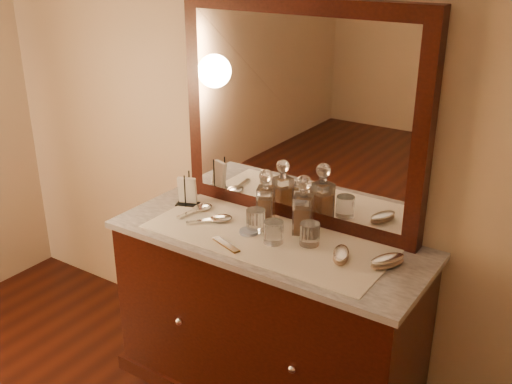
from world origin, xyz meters
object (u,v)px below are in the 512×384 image
at_px(decanter_right, 303,211).
at_px(pin_dish, 249,232).
at_px(napkin_rack, 187,192).
at_px(hand_mirror_inner, 217,219).
at_px(brush_near, 341,255).
at_px(comb, 226,245).
at_px(decanter_left, 266,201).
at_px(hand_mirror_outer, 200,208).
at_px(dresser_cabinet, 268,320).
at_px(brush_far, 387,261).
at_px(mirror_frame, 299,115).

bearing_deg(decanter_right, pin_dish, -144.31).
distance_m(napkin_rack, hand_mirror_inner, 0.25).
bearing_deg(pin_dish, brush_near, 1.64).
relative_size(comb, decanter_left, 0.65).
xyz_separation_m(comb, decanter_left, (0.00, 0.31, 0.09)).
bearing_deg(hand_mirror_outer, brush_near, -4.56).
height_order(comb, hand_mirror_inner, hand_mirror_inner).
distance_m(dresser_cabinet, napkin_rack, 0.73).
xyz_separation_m(comb, hand_mirror_outer, (-0.32, 0.23, 0.00)).
xyz_separation_m(pin_dish, decanter_right, (0.20, 0.14, 0.10)).
relative_size(decanter_left, hand_mirror_inner, 1.24).
distance_m(comb, hand_mirror_outer, 0.40).
relative_size(decanter_left, hand_mirror_outer, 1.19).
distance_m(brush_far, hand_mirror_outer, 0.97).
xyz_separation_m(dresser_cabinet, brush_near, (0.36, -0.01, 0.46)).
bearing_deg(napkin_rack, brush_far, -1.77).
height_order(decanter_right, brush_near, decanter_right).
relative_size(brush_far, hand_mirror_outer, 0.81).
relative_size(dresser_cabinet, napkin_rack, 8.34).
distance_m(comb, napkin_rack, 0.49).
relative_size(hand_mirror_outer, hand_mirror_inner, 1.05).
bearing_deg(hand_mirror_inner, mirror_frame, 40.71).
relative_size(decanter_right, hand_mirror_outer, 1.28).
distance_m(mirror_frame, decanter_left, 0.43).
bearing_deg(comb, brush_near, 38.46).
height_order(napkin_rack, decanter_left, decanter_left).
xyz_separation_m(decanter_left, decanter_right, (0.21, -0.01, 0.01)).
bearing_deg(brush_near, decanter_right, 153.14).
bearing_deg(brush_near, brush_far, 16.70).
bearing_deg(comb, hand_mirror_inner, 154.60).
bearing_deg(pin_dish, comb, -95.41).
bearing_deg(comb, pin_dish, 103.49).
distance_m(decanter_left, decanter_right, 0.21).
bearing_deg(brush_far, brush_near, -163.30).
distance_m(pin_dish, brush_near, 0.45).
bearing_deg(mirror_frame, hand_mirror_inner, -139.29).
height_order(dresser_cabinet, decanter_left, decanter_left).
height_order(brush_near, brush_far, brush_far).
bearing_deg(decanter_left, brush_far, -7.95).
relative_size(napkin_rack, brush_near, 1.04).
bearing_deg(dresser_cabinet, hand_mirror_inner, -180.00).
xyz_separation_m(dresser_cabinet, brush_far, (0.54, 0.04, 0.47)).
xyz_separation_m(decanter_right, brush_near, (0.25, -0.13, -0.09)).
bearing_deg(decanter_right, dresser_cabinet, -133.43).
xyz_separation_m(mirror_frame, hand_mirror_inner, (-0.28, -0.25, -0.49)).
xyz_separation_m(mirror_frame, decanter_right, (0.11, -0.13, -0.39)).
height_order(decanter_right, hand_mirror_inner, decanter_right).
relative_size(dresser_cabinet, comb, 8.41).
height_order(decanter_right, brush_far, decanter_right).
xyz_separation_m(dresser_cabinet, pin_dish, (-0.09, -0.03, 0.45)).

